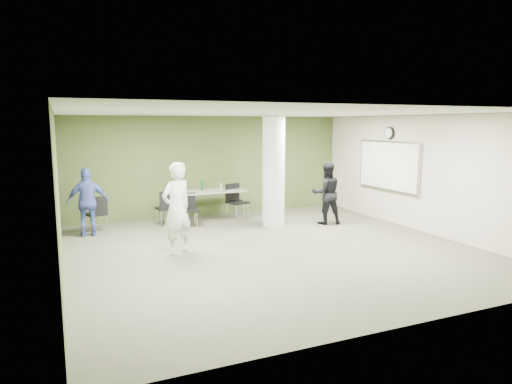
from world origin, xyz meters
name	(u,v)px	position (x,y,z in m)	size (l,w,h in m)	color
floor	(271,249)	(0.00, 0.00, 0.00)	(8.00, 8.00, 0.00)	#4E4C3D
ceiling	(272,113)	(0.00, 0.00, 2.80)	(8.00, 8.00, 0.00)	white
wall_back	(211,166)	(0.00, 4.00, 1.40)	(8.00, 0.02, 2.80)	#495C2B
wall_left	(58,194)	(-4.00, 0.00, 1.40)	(0.02, 8.00, 2.80)	#495C2B
wall_right_cream	(423,174)	(4.00, 0.00, 1.40)	(0.02, 8.00, 2.80)	beige
column	(274,171)	(1.00, 2.00, 1.40)	(0.56, 0.56, 2.80)	silver
whiteboard	(388,166)	(3.92, 1.20, 1.50)	(0.05, 2.30, 1.30)	silver
wall_clock	(389,133)	(3.92, 1.20, 2.35)	(0.06, 0.32, 0.32)	black
folding_table	(212,192)	(-0.22, 3.24, 0.77)	(1.73, 0.78, 1.07)	#999994
wastebasket	(178,216)	(-1.12, 3.52, 0.15)	(0.26, 0.26, 0.30)	#4C4C4C
chair_back_left	(97,211)	(-3.19, 3.03, 0.51)	(0.56, 0.56, 0.88)	black
chair_back_right	(167,205)	(-1.51, 3.03, 0.53)	(0.50, 0.50, 0.91)	black
chair_table_left	(188,207)	(-1.01, 2.78, 0.49)	(0.47, 0.47, 0.85)	black
chair_table_right	(235,199)	(0.40, 3.14, 0.57)	(0.61, 0.61, 0.97)	black
woman_white	(177,209)	(-1.87, 0.45, 0.92)	(0.67, 0.44, 1.84)	white
man_black	(326,193)	(2.36, 1.66, 0.80)	(0.78, 0.61, 1.61)	black
man_blue	(88,202)	(-3.40, 2.71, 0.80)	(0.93, 0.39, 1.59)	#4452A9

